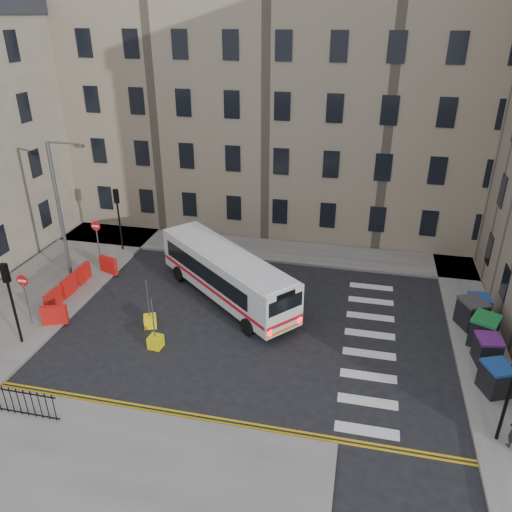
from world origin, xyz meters
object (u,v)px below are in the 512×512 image
at_px(wheelie_bin_a, 496,378).
at_px(wheelie_bin_e, 478,307).
at_px(wheelie_bin_c, 484,330).
at_px(streetlamp, 60,212).
at_px(wheelie_bin_b, 487,350).
at_px(bus, 226,273).
at_px(bollard_yellow, 150,321).
at_px(bollard_chevron, 156,342).
at_px(wheelie_bin_d, 472,313).

height_order(wheelie_bin_a, wheelie_bin_e, wheelie_bin_a).
height_order(wheelie_bin_c, wheelie_bin_e, wheelie_bin_c).
height_order(streetlamp, wheelie_bin_b, streetlamp).
distance_m(wheelie_bin_c, wheelie_bin_e, 2.29).
bearing_deg(wheelie_bin_c, streetlamp, -159.19).
relative_size(bus, wheelie_bin_a, 6.06).
relative_size(wheelie_bin_b, wheelie_bin_c, 0.77).
distance_m(bollard_yellow, bollard_chevron, 1.83).
bearing_deg(wheelie_bin_b, streetlamp, 164.80).
relative_size(streetlamp, wheelie_bin_e, 6.69).
bearing_deg(wheelie_bin_a, wheelie_bin_e, 64.67).
distance_m(wheelie_bin_d, wheelie_bin_e, 0.95).
distance_m(bus, wheelie_bin_c, 12.93).
distance_m(streetlamp, bollard_yellow, 8.18).
relative_size(wheelie_bin_d, bollard_chevron, 2.75).
bearing_deg(wheelie_bin_c, wheelie_bin_a, -67.30).
xyz_separation_m(bus, wheelie_bin_c, (12.81, -1.64, -0.69)).
xyz_separation_m(bus, wheelie_bin_d, (12.51, -0.18, -0.69)).
relative_size(wheelie_bin_b, wheelie_bin_d, 0.77).
height_order(streetlamp, bollard_yellow, streetlamp).
bearing_deg(bus, wheelie_bin_a, -70.96).
distance_m(streetlamp, wheelie_bin_a, 22.78).
distance_m(wheelie_bin_c, bollard_chevron, 15.23).
relative_size(wheelie_bin_c, wheelie_bin_e, 1.35).
bearing_deg(bollard_yellow, wheelie_bin_d, 12.09).
relative_size(wheelie_bin_e, bollard_chevron, 2.03).
bearing_deg(wheelie_bin_e, streetlamp, 176.39).
bearing_deg(wheelie_bin_d, wheelie_bin_b, -110.49).
xyz_separation_m(wheelie_bin_c, wheelie_bin_e, (0.14, 2.29, -0.11)).
bearing_deg(wheelie_bin_b, wheelie_bin_e, 78.46).
relative_size(streetlamp, wheelie_bin_b, 6.39).
relative_size(wheelie_bin_a, bollard_chevron, 2.46).
relative_size(wheelie_bin_b, wheelie_bin_e, 1.05).
xyz_separation_m(wheelie_bin_e, bollard_yellow, (-15.92, -4.14, -0.46)).
distance_m(wheelie_bin_b, wheelie_bin_d, 2.87).
height_order(wheelie_bin_d, bollard_chevron, wheelie_bin_d).
relative_size(streetlamp, wheelie_bin_a, 5.51).
bearing_deg(wheelie_bin_a, bus, 135.62).
bearing_deg(wheelie_bin_b, bollard_yellow, 173.80).
bearing_deg(wheelie_bin_d, bus, 154.46).
height_order(wheelie_bin_a, wheelie_bin_d, wheelie_bin_d).
xyz_separation_m(streetlamp, bus, (9.27, 0.21, -2.78)).
relative_size(wheelie_bin_a, wheelie_bin_e, 1.21).
bearing_deg(bollard_yellow, streetlamp, 152.47).
xyz_separation_m(wheelie_bin_e, bollard_chevron, (-14.98, -5.71, -0.46)).
relative_size(streetlamp, bus, 0.91).
relative_size(bus, bollard_chevron, 14.94).
bearing_deg(wheelie_bin_e, wheelie_bin_d, -124.28).
relative_size(bus, wheelie_bin_e, 7.36).
distance_m(bus, wheelie_bin_b, 13.10).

